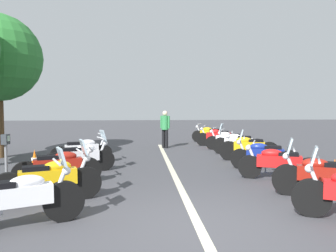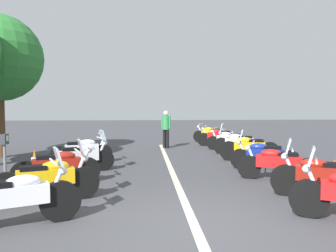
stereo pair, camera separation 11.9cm
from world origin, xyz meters
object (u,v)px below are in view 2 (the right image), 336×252
object	(u,v)px
motorcycle_right_row_4	(249,148)
traffic_cone_1	(334,172)
motorcycle_right_row_8	(211,134)
bystander_1	(166,126)
motorcycle_left_row_0	(13,198)
parking_meter	(5,152)
motorcycle_right_row_1	(321,176)
motorcycle_right_row_5	(239,143)
motorcycle_left_row_4	(83,150)
traffic_cone_0	(35,160)
motorcycle_left_row_3	(80,156)
motorcycle_right_row_2	(278,163)
motorcycle_left_row_2	(58,166)
motorcycle_right_row_6	(229,140)
motorcycle_left_row_1	(47,179)
motorcycle_right_row_7	(219,137)
motorcycle_right_row_3	(264,155)

from	to	relation	value
motorcycle_right_row_4	traffic_cone_1	world-z (taller)	motorcycle_right_row_4
motorcycle_right_row_8	bystander_1	distance (m)	3.29
motorcycle_left_row_0	parking_meter	size ratio (longest dim) A/B	1.55
motorcycle_right_row_1	motorcycle_right_row_5	size ratio (longest dim) A/B	1.01
motorcycle_left_row_0	traffic_cone_1	world-z (taller)	motorcycle_left_row_0
motorcycle_left_row_0	motorcycle_left_row_4	world-z (taller)	motorcycle_left_row_0
motorcycle_left_row_4	traffic_cone_0	size ratio (longest dim) A/B	3.18
motorcycle_left_row_0	traffic_cone_1	bearing A→B (deg)	-3.75
bystander_1	motorcycle_left_row_3	bearing A→B (deg)	-164.73
motorcycle_right_row_2	motorcycle_right_row_1	bearing A→B (deg)	119.92
motorcycle_left_row_3	traffic_cone_0	size ratio (longest dim) A/B	3.13
motorcycle_right_row_8	motorcycle_left_row_0	bearing A→B (deg)	90.74
motorcycle_left_row_4	motorcycle_left_row_2	bearing A→B (deg)	-108.54
motorcycle_left_row_2	motorcycle_right_row_5	bearing A→B (deg)	18.79
motorcycle_left_row_2	motorcycle_left_row_4	world-z (taller)	motorcycle_left_row_2
motorcycle_right_row_6	traffic_cone_0	bearing A→B (deg)	53.26
motorcycle_right_row_1	bystander_1	xyz separation A→B (m)	(8.29, 2.65, 0.52)
motorcycle_right_row_1	motorcycle_right_row_2	size ratio (longest dim) A/B	0.99
parking_meter	motorcycle_right_row_1	bearing A→B (deg)	-3.78
motorcycle_left_row_1	motorcycle_right_row_8	size ratio (longest dim) A/B	1.08
motorcycle_right_row_1	motorcycle_right_row_6	distance (m)	7.30
motorcycle_left_row_1	motorcycle_right_row_1	bearing A→B (deg)	-21.25
motorcycle_right_row_5	parking_meter	bearing A→B (deg)	62.68
bystander_1	traffic_cone_0	bearing A→B (deg)	-178.04
motorcycle_right_row_4	motorcycle_right_row_1	bearing A→B (deg)	107.35
motorcycle_left_row_4	motorcycle_right_row_1	bearing A→B (deg)	-56.37
motorcycle_left_row_1	motorcycle_right_row_6	bearing A→B (deg)	32.42
motorcycle_left_row_4	bystander_1	xyz separation A→B (m)	(3.77, -3.02, 0.55)
motorcycle_right_row_7	traffic_cone_0	world-z (taller)	motorcycle_right_row_7
motorcycle_left_row_1	motorcycle_right_row_4	distance (m)	7.06
motorcycle_left_row_3	motorcycle_left_row_4	xyz separation A→B (m)	(1.50, 0.22, -0.01)
motorcycle_left_row_3	motorcycle_right_row_8	bearing A→B (deg)	31.07
motorcycle_right_row_3	motorcycle_left_row_4	bearing A→B (deg)	3.66
motorcycle_right_row_1	parking_meter	bearing A→B (deg)	15.77
motorcycle_left_row_0	motorcycle_right_row_7	world-z (taller)	motorcycle_left_row_0
motorcycle_left_row_0	traffic_cone_1	size ratio (longest dim) A/B	3.25
motorcycle_right_row_1	traffic_cone_0	xyz separation A→B (m)	(3.47, 6.87, -0.18)
motorcycle_left_row_2	bystander_1	world-z (taller)	bystander_1
motorcycle_right_row_3	parking_meter	distance (m)	6.92
motorcycle_right_row_7	motorcycle_right_row_3	bearing A→B (deg)	107.47
parking_meter	motorcycle_left_row_1	bearing A→B (deg)	-30.84
motorcycle_right_row_4	traffic_cone_1	xyz separation A→B (m)	(-3.37, -1.02, -0.18)
motorcycle_left_row_1	motorcycle_right_row_7	size ratio (longest dim) A/B	0.96
motorcycle_right_row_1	bystander_1	distance (m)	8.72
motorcycle_left_row_1	bystander_1	distance (m)	8.67
motorcycle_right_row_1	motorcycle_left_row_2	bearing A→B (deg)	8.00
motorcycle_right_row_7	motorcycle_right_row_8	xyz separation A→B (m)	(1.58, 0.05, -0.00)
motorcycle_right_row_2	motorcycle_right_row_6	world-z (taller)	motorcycle_right_row_2
motorcycle_left_row_3	motorcycle_right_row_1	xyz separation A→B (m)	(-3.01, -5.45, 0.01)
motorcycle_left_row_4	motorcycle_right_row_4	xyz separation A→B (m)	(0.04, -5.65, 0.02)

